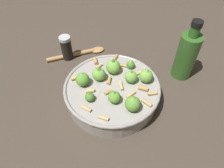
{
  "coord_description": "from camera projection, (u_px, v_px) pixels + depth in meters",
  "views": [
    {
      "loc": [
        -0.38,
        -0.16,
        0.53
      ],
      "look_at": [
        0.0,
        0.0,
        0.07
      ],
      "focal_mm": 33.3,
      "sensor_mm": 36.0,
      "label": 1
    }
  ],
  "objects": [
    {
      "name": "cooking_pan",
      "position": [
        112.0,
        90.0,
        0.64
      ],
      "size": [
        0.29,
        0.29,
        0.12
      ],
      "color": "#9E9993",
      "rests_on": "ground"
    },
    {
      "name": "ground_plane",
      "position": [
        112.0,
        98.0,
        0.67
      ],
      "size": [
        2.4,
        2.4,
        0.0
      ],
      "primitive_type": "plane",
      "color": "#42382D"
    },
    {
      "name": "pepper_shaker",
      "position": [
        66.0,
        48.0,
        0.77
      ],
      "size": [
        0.04,
        0.04,
        0.1
      ],
      "color": "black",
      "rests_on": "ground"
    },
    {
      "name": "olive_oil_bottle",
      "position": [
        186.0,
        55.0,
        0.68
      ],
      "size": [
        0.07,
        0.07,
        0.21
      ],
      "color": "#336023",
      "rests_on": "ground"
    },
    {
      "name": "wooden_spoon",
      "position": [
        80.0,
        53.0,
        0.81
      ],
      "size": [
        0.17,
        0.19,
        0.02
      ],
      "color": "#B2844C",
      "rests_on": "ground"
    }
  ]
}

